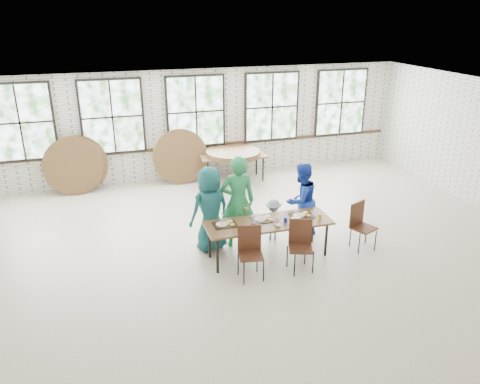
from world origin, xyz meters
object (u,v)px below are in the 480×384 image
at_px(chair_near_right, 300,241).
at_px(storage_table, 233,157).
at_px(chair_near_left, 250,248).
at_px(dining_table, 268,224).

xyz_separation_m(chair_near_right, storage_table, (0.17, 4.87, 0.13)).
distance_m(chair_near_left, chair_near_right, 0.96).
xyz_separation_m(chair_near_left, chair_near_right, (0.96, -0.02, 0.00)).
bearing_deg(chair_near_left, dining_table, 55.29).
height_order(dining_table, chair_near_left, chair_near_left).
bearing_deg(dining_table, storage_table, 83.16).
bearing_deg(dining_table, chair_near_left, -134.16).
bearing_deg(storage_table, chair_near_left, -99.22).
height_order(chair_near_right, storage_table, chair_near_right).
bearing_deg(dining_table, chair_near_right, -53.16).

